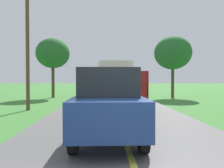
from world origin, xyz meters
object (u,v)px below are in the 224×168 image
object	(u,v)px
banana_truck_near	(116,84)
roadside_tree_near_left	(173,53)
banana_truck_far	(110,82)
following_car	(108,103)
utility_pole_roadside	(27,36)
roadside_tree_mid_right	(53,54)

from	to	relation	value
banana_truck_near	roadside_tree_near_left	world-z (taller)	roadside_tree_near_left
banana_truck_near	banana_truck_far	bearing A→B (deg)	90.47
banana_truck_near	following_car	xyz separation A→B (m)	(-0.58, -6.57, -0.40)
banana_truck_near	utility_pole_roadside	size ratio (longest dim) A/B	0.75
roadside_tree_mid_right	utility_pole_roadside	bearing A→B (deg)	-85.38
banana_truck_near	roadside_tree_near_left	distance (m)	9.86
roadside_tree_near_left	roadside_tree_mid_right	size ratio (longest dim) A/B	1.04
banana_truck_near	following_car	world-z (taller)	banana_truck_near
banana_truck_far	following_car	size ratio (longest dim) A/B	1.42
banana_truck_far	roadside_tree_mid_right	bearing A→B (deg)	-133.81
banana_truck_far	roadside_tree_near_left	size ratio (longest dim) A/B	0.98
banana_truck_far	utility_pole_roadside	bearing A→B (deg)	-109.19
following_car	banana_truck_near	bearing A→B (deg)	84.98
banana_truck_far	roadside_tree_mid_right	distance (m)	8.49
banana_truck_near	following_car	size ratio (longest dim) A/B	1.42
banana_truck_far	utility_pole_roadside	distance (m)	15.12
banana_truck_near	roadside_tree_near_left	bearing A→B (deg)	51.64
banana_truck_far	following_car	bearing A→B (deg)	-91.34
banana_truck_near	following_car	distance (m)	6.61
banana_truck_far	following_car	distance (m)	20.03
utility_pole_roadside	following_car	size ratio (longest dim) A/B	1.89
roadside_tree_near_left	roadside_tree_mid_right	bearing A→B (deg)	178.75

